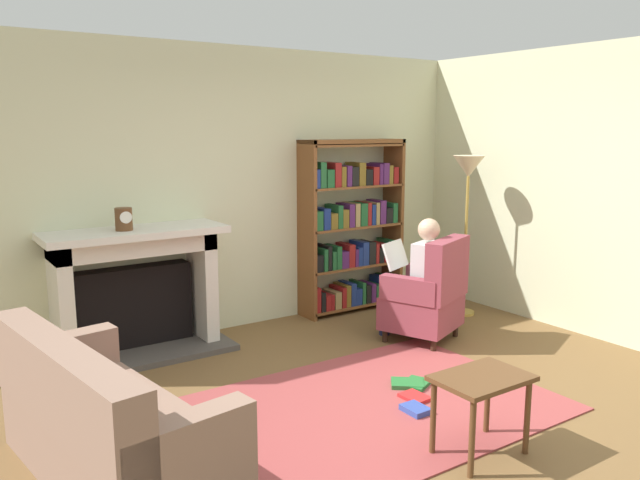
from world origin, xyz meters
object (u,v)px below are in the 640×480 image
mantel_clock (124,219)px  side_table (482,389)px  fireplace (135,288)px  sofa_floral (105,428)px  seated_reader (417,273)px  armchair_reading (429,296)px  bookshelf (352,229)px  floor_lamp (468,181)px

mantel_clock → side_table: mantel_clock is taller
fireplace → mantel_clock: (-0.10, -0.10, 0.62)m
fireplace → sofa_floral: 2.10m
fireplace → seated_reader: 2.52m
sofa_floral → side_table: 2.17m
seated_reader → fireplace: bearing=-47.3°
fireplace → side_table: size_ratio=2.75×
armchair_reading → seated_reader: (-0.04, 0.11, 0.20)m
bookshelf → armchair_reading: size_ratio=1.88×
fireplace → sofa_floral: bearing=-112.5°
fireplace → side_table: (1.15, -2.86, -0.17)m
sofa_floral → armchair_reading: bearing=-84.8°
mantel_clock → side_table: 3.13m
fireplace → side_table: bearing=-68.1°
mantel_clock → bookshelf: 2.47m
mantel_clock → sofa_floral: bearing=-111.1°
mantel_clock → sofa_floral: 2.14m
fireplace → bookshelf: bearing=0.8°
seated_reader → side_table: seated_reader is taller
mantel_clock → floor_lamp: floor_lamp is taller
sofa_floral → side_table: sofa_floral is taller
fireplace → floor_lamp: floor_lamp is taller
armchair_reading → sofa_floral: size_ratio=0.54×
seated_reader → floor_lamp: 1.27m
bookshelf → seated_reader: bearing=-93.5°
bookshelf → side_table: size_ratio=3.25×
mantel_clock → armchair_reading: 2.76m
mantel_clock → seated_reader: 2.63m
seated_reader → side_table: size_ratio=2.04×
side_table → armchair_reading: bearing=55.1°
seated_reader → bookshelf: bearing=-115.9°
mantel_clock → armchair_reading: bearing=-23.8°
bookshelf → seated_reader: bookshelf is taller
mantel_clock → armchair_reading: size_ratio=0.19×
fireplace → floor_lamp: 3.42m
armchair_reading → bookshelf: bearing=-113.4°
bookshelf → sofa_floral: bookshelf is taller
sofa_floral → side_table: (1.95, -0.94, 0.10)m
floor_lamp → bookshelf: bearing=137.9°
fireplace → bookshelf: size_ratio=0.84×
armchair_reading → floor_lamp: 1.39m
side_table → floor_lamp: size_ratio=0.34×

